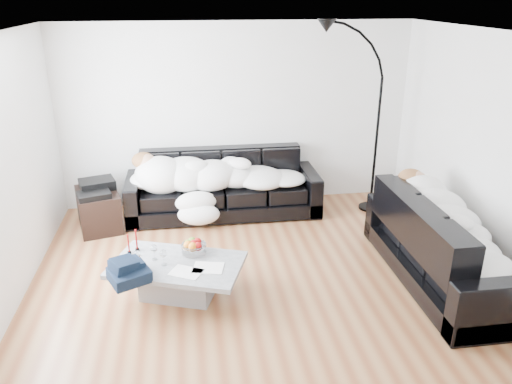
{
  "coord_description": "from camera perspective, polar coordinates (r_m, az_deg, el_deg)",
  "views": [
    {
      "loc": [
        -0.73,
        -4.75,
        2.95
      ],
      "look_at": [
        0.0,
        0.3,
        0.9
      ],
      "focal_mm": 35.0,
      "sensor_mm": 36.0,
      "label": 1
    }
  ],
  "objects": [
    {
      "name": "ground",
      "position": [
        5.64,
        0.44,
        -9.65
      ],
      "size": [
        5.0,
        5.0,
        0.0
      ],
      "primitive_type": "plane",
      "color": "brown",
      "rests_on": "ground"
    },
    {
      "name": "wall_back",
      "position": [
        7.23,
        -2.23,
        8.68
      ],
      "size": [
        5.0,
        0.02,
        2.6
      ],
      "primitive_type": "cube",
      "color": "silver",
      "rests_on": "ground"
    },
    {
      "name": "wall_left",
      "position": [
        5.33,
        -27.14,
        1.37
      ],
      "size": [
        0.02,
        4.5,
        2.6
      ],
      "primitive_type": "cube",
      "color": "silver",
      "rests_on": "ground"
    },
    {
      "name": "wall_right",
      "position": [
        5.98,
        24.97,
        3.77
      ],
      "size": [
        0.02,
        4.5,
        2.6
      ],
      "primitive_type": "cube",
      "color": "silver",
      "rests_on": "ground"
    },
    {
      "name": "ceiling",
      "position": [
        4.82,
        0.53,
        17.72
      ],
      "size": [
        5.0,
        5.0,
        0.0
      ],
      "primitive_type": "plane",
      "color": "white",
      "rests_on": "ground"
    },
    {
      "name": "sofa_back",
      "position": [
        7.03,
        -3.77,
        0.89
      ],
      "size": [
        2.67,
        0.93,
        0.87
      ],
      "primitive_type": "cube",
      "color": "black",
      "rests_on": "ground"
    },
    {
      "name": "sofa_right",
      "position": [
        5.75,
        20.89,
        -5.36
      ],
      "size": [
        0.97,
        2.26,
        0.91
      ],
      "primitive_type": "cube",
      "rotation": [
        0.0,
        0.0,
        1.57
      ],
      "color": "black",
      "rests_on": "ground"
    },
    {
      "name": "sleeper_back",
      "position": [
        6.91,
        -3.78,
        2.36
      ],
      "size": [
        2.26,
        0.78,
        0.45
      ],
      "primitive_type": null,
      "color": "white",
      "rests_on": "sofa_back"
    },
    {
      "name": "sleeper_right",
      "position": [
        5.67,
        21.16,
        -3.56
      ],
      "size": [
        0.82,
        1.93,
        0.47
      ],
      "primitive_type": null,
      "rotation": [
        0.0,
        0.0,
        1.57
      ],
      "color": "white",
      "rests_on": "sofa_right"
    },
    {
      "name": "teal_cushion",
      "position": [
        6.18,
        17.75,
        -0.36
      ],
      "size": [
        0.42,
        0.38,
        0.2
      ],
      "primitive_type": "ellipsoid",
      "rotation": [
        0.0,
        0.0,
        0.24
      ],
      "color": "#0F6D6F",
      "rests_on": "sofa_right"
    },
    {
      "name": "coffee_table",
      "position": [
        5.3,
        -8.88,
        -9.79
      ],
      "size": [
        1.49,
        1.16,
        0.38
      ],
      "primitive_type": "cube",
      "rotation": [
        0.0,
        0.0,
        -0.34
      ],
      "color": "#939699",
      "rests_on": "ground"
    },
    {
      "name": "fruit_bowl",
      "position": [
        5.33,
        -7.12,
        -6.14
      ],
      "size": [
        0.3,
        0.3,
        0.16
      ],
      "primitive_type": "cylinder",
      "rotation": [
        0.0,
        0.0,
        -0.18
      ],
      "color": "white",
      "rests_on": "coffee_table"
    },
    {
      "name": "wine_glass_a",
      "position": [
        5.26,
        -11.57,
        -6.78
      ],
      "size": [
        0.08,
        0.08,
        0.17
      ],
      "primitive_type": "cylinder",
      "rotation": [
        0.0,
        0.0,
        0.11
      ],
      "color": "white",
      "rests_on": "coffee_table"
    },
    {
      "name": "wine_glass_b",
      "position": [
        5.18,
        -13.36,
        -7.39
      ],
      "size": [
        0.08,
        0.08,
        0.17
      ],
      "primitive_type": "cylinder",
      "rotation": [
        0.0,
        0.0,
        0.12
      ],
      "color": "white",
      "rests_on": "coffee_table"
    },
    {
      "name": "wine_glass_c",
      "position": [
        5.14,
        -10.51,
        -7.37
      ],
      "size": [
        0.08,
        0.08,
        0.17
      ],
      "primitive_type": "cylinder",
      "rotation": [
        0.0,
        0.0,
        0.03
      ],
      "color": "white",
      "rests_on": "coffee_table"
    },
    {
      "name": "candle_left",
      "position": [
        5.43,
        -14.36,
        -5.8
      ],
      "size": [
        0.05,
        0.05,
        0.22
      ],
      "primitive_type": "cylinder",
      "rotation": [
        0.0,
        0.0,
        0.19
      ],
      "color": "maroon",
      "rests_on": "coffee_table"
    },
    {
      "name": "candle_right",
      "position": [
        5.46,
        -13.51,
        -5.38
      ],
      "size": [
        0.05,
        0.05,
        0.24
      ],
      "primitive_type": "cylinder",
      "rotation": [
        0.0,
        0.0,
        -0.22
      ],
      "color": "maroon",
      "rests_on": "coffee_table"
    },
    {
      "name": "newspaper_a",
      "position": [
        5.07,
        -5.49,
        -8.59
      ],
      "size": [
        0.34,
        0.29,
        0.01
      ],
      "primitive_type": "cube",
      "rotation": [
        0.0,
        0.0,
        -0.22
      ],
      "color": "silver",
      "rests_on": "coffee_table"
    },
    {
      "name": "newspaper_b",
      "position": [
        5.02,
        -7.98,
        -9.03
      ],
      "size": [
        0.37,
        0.34,
        0.01
      ],
      "primitive_type": "cube",
      "rotation": [
        0.0,
        0.0,
        -0.49
      ],
      "color": "silver",
      "rests_on": "coffee_table"
    },
    {
      "name": "navy_jacket",
      "position": [
        4.95,
        -14.85,
        -7.85
      ],
      "size": [
        0.48,
        0.45,
        0.19
      ],
      "primitive_type": null,
      "rotation": [
        0.0,
        0.0,
        0.44
      ],
      "color": "black",
      "rests_on": "coffee_table"
    },
    {
      "name": "shoes",
      "position": [
        6.16,
        17.46,
        -7.24
      ],
      "size": [
        0.55,
        0.46,
        0.11
      ],
      "primitive_type": null,
      "rotation": [
        0.0,
        0.0,
        0.24
      ],
      "color": "#472311",
      "rests_on": "ground"
    },
    {
      "name": "av_cabinet",
      "position": [
        6.97,
        -17.52,
        -1.91
      ],
      "size": [
        0.69,
        0.85,
        0.51
      ],
      "primitive_type": "cube",
      "rotation": [
        0.0,
        0.0,
        0.26
      ],
      "color": "black",
      "rests_on": "ground"
    },
    {
      "name": "stereo",
      "position": [
        6.85,
        -17.82,
        0.55
      ],
      "size": [
        0.52,
        0.46,
        0.13
      ],
      "primitive_type": "cube",
      "rotation": [
        0.0,
        0.0,
        0.31
      ],
      "color": "black",
      "rests_on": "av_cabinet"
    },
    {
      "name": "floor_lamp",
      "position": [
        7.14,
        13.69,
        6.77
      ],
      "size": [
        0.85,
        0.34,
        2.32
      ],
      "primitive_type": null,
      "rotation": [
        0.0,
        0.0,
        -0.0
      ],
      "color": "black",
      "rests_on": "ground"
    }
  ]
}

